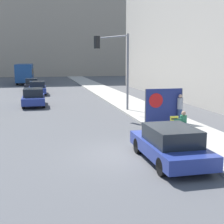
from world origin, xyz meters
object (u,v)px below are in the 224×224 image
Objects in this scene: traffic_light_pole at (117,59)px; car_on_road_nearest at (34,97)px; car_on_road_distant at (32,84)px; protest_banner at (163,105)px; parked_car_curbside at (170,144)px; car_on_road_midblock at (37,88)px; city_bus_on_road at (25,72)px; jogger_on_sidewalk at (180,108)px; seated_protester at (184,123)px.

traffic_light_pole reaches higher than car_on_road_nearest.
car_on_road_distant reaches higher than car_on_road_nearest.
parked_car_curbside is at bearing -109.90° from protest_banner.
city_bus_on_road reaches higher than car_on_road_midblock.
protest_banner is at bearing 70.10° from parked_car_curbside.
city_bus_on_road is at bearing 104.49° from protest_banner.
parked_car_curbside is at bearing -78.56° from car_on_road_midblock.
car_on_road_nearest is at bearing -86.07° from city_bus_on_road.
car_on_road_midblock is 0.37× the size of city_bus_on_road.
car_on_road_nearest is at bearing 108.22° from parked_car_curbside.
jogger_on_sidewalk is at bearing -66.08° from car_on_road_midblock.
car_on_road_nearest is 9.07m from car_on_road_midblock.
parked_car_curbside is at bearing 67.10° from jogger_on_sidewalk.
car_on_road_nearest is 0.37× the size of city_bus_on_road.
parked_car_curbside is 0.99× the size of car_on_road_midblock.
parked_car_curbside is (-0.68, -11.47, -3.25)m from traffic_light_pole.
parked_car_curbside is 25.97m from car_on_road_midblock.
seated_protester is 0.22× the size of traffic_light_pole.
car_on_road_midblock is (-5.15, 25.45, 0.04)m from parked_car_curbside.
traffic_light_pole is (-1.47, 8.16, 3.16)m from seated_protester.
protest_banner is 25.63m from car_on_road_distant.
protest_banner is 0.54× the size of car_on_road_distant.
jogger_on_sidewalk is 6.50m from traffic_light_pole.
jogger_on_sidewalk is at bearing 71.66° from seated_protester.
protest_banner is at bearing -68.45° from car_on_road_midblock.
car_on_road_distant reaches higher than parked_car_curbside.
car_on_road_midblock is at bearing 101.44° from parked_car_curbside.
seated_protester is 41.47m from city_bus_on_road.
jogger_on_sidewalk reaches higher than parked_car_curbside.
seated_protester is at bearing -93.55° from protest_banner.
car_on_road_midblock is 1.00× the size of car_on_road_distant.
protest_banner is 6.91m from parked_car_curbside.
parked_car_curbside is 0.99× the size of car_on_road_distant.
traffic_light_pole is at bearing 86.59° from parked_car_curbside.
traffic_light_pole is at bearing -76.13° from city_bus_on_road.
car_on_road_nearest is (-7.54, 13.07, -0.06)m from seated_protester.
car_on_road_distant is (-8.04, 27.43, -0.05)m from seated_protester.
jogger_on_sidewalk is at bearing -9.43° from protest_banner.
traffic_light_pole reaches higher than seated_protester.
protest_banner is at bearing -75.51° from city_bus_on_road.
city_bus_on_road is at bearing 103.87° from traffic_light_pole.
car_on_road_nearest is 14.37m from car_on_road_distant.
seated_protester is 0.28× the size of car_on_road_midblock.
city_bus_on_road reaches higher than car_on_road_distant.
traffic_light_pole reaches higher than jogger_on_sidewalk.
seated_protester is 3.20m from protest_banner.
seated_protester is 0.28× the size of parked_car_curbside.
city_bus_on_road is at bearing 106.44° from seated_protester.
jogger_on_sidewalk is 38.85m from city_bus_on_road.
protest_banner is 0.55× the size of parked_car_curbside.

